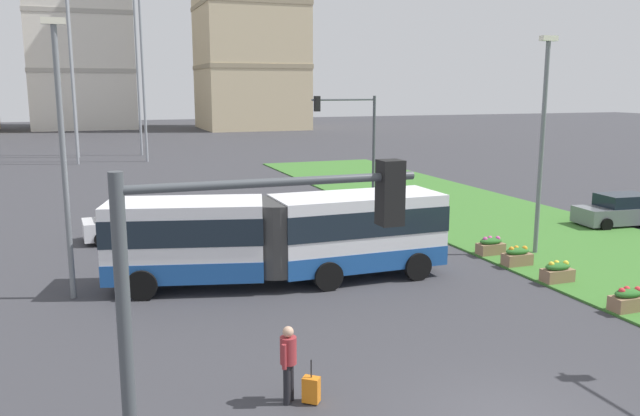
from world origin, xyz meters
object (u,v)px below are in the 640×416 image
rolling_suitcase (311,389)px  flower_planter_4 (491,246)px  car_white_van (134,223)px  streetlight_left (63,149)px  flower_planter_1 (628,299)px  flower_planter_5 (427,221)px  traffic_light_near_left (229,327)px  flower_planter_2 (557,272)px  apartment_tower_westcentre (79,18)px  pedestrian_crossing (288,359)px  car_grey_wagon (621,211)px  traffic_light_far_right (355,133)px  articulated_bus (280,236)px  streetlight_median (542,137)px  flower_planter_3 (517,256)px

rolling_suitcase → flower_planter_4: bearing=40.0°
car_white_van → streetlight_left: size_ratio=0.51×
flower_planter_1 → flower_planter_5: (0.00, 12.29, 0.00)m
traffic_light_near_left → flower_planter_2: bearing=37.3°
flower_planter_1 → flower_planter_5: size_ratio=1.00×
car_white_van → apartment_tower_westcentre: size_ratio=0.13×
pedestrian_crossing → flower_planter_1: pedestrian_crossing is taller
flower_planter_2 → streetlight_left: streetlight_left is taller
car_grey_wagon → flower_planter_4: (-9.44, -2.71, -0.33)m
flower_planter_5 → flower_planter_1: bearing=-90.0°
flower_planter_5 → traffic_light_far_right: 6.82m
flower_planter_5 → car_white_van: bearing=168.2°
car_white_van → traffic_light_far_right: 12.66m
car_white_van → articulated_bus: bearing=-62.3°
car_grey_wagon → articulated_bus: bearing=-170.4°
car_white_van → pedestrian_crossing: pedestrian_crossing is taller
traffic_light_far_right → streetlight_left: size_ratio=0.72×
flower_planter_4 → apartment_tower_westcentre: bearing=99.1°
streetlight_median → flower_planter_5: bearing=108.8°
car_grey_wagon → flower_planter_1: size_ratio=4.13×
flower_planter_2 → apartment_tower_westcentre: size_ratio=0.03×
flower_planter_4 → apartment_tower_westcentre: apartment_tower_westcentre is taller
car_white_van → flower_planter_1: (13.42, -15.09, -0.33)m
traffic_light_near_left → apartment_tower_westcentre: size_ratio=0.16×
streetlight_median → apartment_tower_westcentre: bearing=100.2°
flower_planter_5 → streetlight_median: (1.90, -5.57, 4.37)m
articulated_bus → car_white_van: (-4.40, 8.39, -0.90)m
flower_planter_2 → flower_planter_4: bearing=90.0°
pedestrian_crossing → flower_planter_4: 14.48m
flower_planter_3 → flower_planter_1: bearing=-90.0°
articulated_bus → streetlight_left: bearing=175.4°
articulated_bus → flower_planter_1: articulated_bus is taller
car_grey_wagon → flower_planter_5: bearing=165.3°
rolling_suitcase → traffic_light_near_left: (-2.82, -5.25, 3.73)m
car_grey_wagon → car_white_van: 23.46m
flower_planter_1 → flower_planter_3: same height
traffic_light_near_left → apartment_tower_westcentre: bearing=90.8°
flower_planter_3 → flower_planter_4: bearing=90.0°
car_white_van → traffic_light_far_right: bearing=12.3°
rolling_suitcase → traffic_light_far_right: traffic_light_far_right is taller
traffic_light_far_right → traffic_light_near_left: bearing=-116.0°
traffic_light_far_right → streetlight_median: (3.45, -10.97, 0.50)m
flower_planter_1 → pedestrian_crossing: bearing=-170.7°
articulated_bus → flower_planter_1: 11.30m
streetlight_median → flower_planter_2: bearing=-117.9°
rolling_suitcase → traffic_light_near_left: size_ratio=0.16×
car_white_van → flower_planter_2: (13.42, -11.96, -0.33)m
rolling_suitcase → flower_planter_5: bearing=52.8°
car_grey_wagon → traffic_light_far_right: bearing=144.4°
flower_planter_2 → apartment_tower_westcentre: apartment_tower_westcentre is taller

